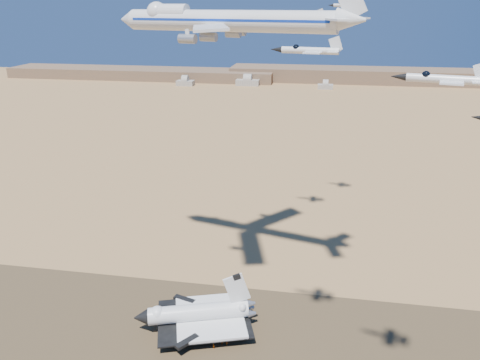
% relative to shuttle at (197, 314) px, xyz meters
% --- Properties ---
extents(ground, '(1200.00, 1200.00, 0.00)m').
position_rel_shuttle_xyz_m(ground, '(1.79, 0.15, -5.26)').
color(ground, '#A27B48').
rests_on(ground, ground).
extents(runway, '(600.00, 50.00, 0.06)m').
position_rel_shuttle_xyz_m(runway, '(1.79, 0.15, -5.23)').
color(runway, '#483724').
rests_on(runway, ground).
extents(ridgeline, '(960.00, 90.00, 18.00)m').
position_rel_shuttle_xyz_m(ridgeline, '(67.10, 527.46, 2.37)').
color(ridgeline, brown).
rests_on(ridgeline, ground).
extents(hangars, '(200.50, 29.50, 30.00)m').
position_rel_shuttle_xyz_m(hangars, '(-62.21, 478.59, -0.43)').
color(hangars, '#A29D90').
rests_on(hangars, ground).
extents(shuttle, '(40.17, 32.11, 19.57)m').
position_rel_shuttle_xyz_m(shuttle, '(0.00, 0.00, 0.00)').
color(shuttle, silver).
rests_on(shuttle, runway).
extents(carrier_747, '(82.22, 61.93, 20.46)m').
position_rel_shuttle_xyz_m(carrier_747, '(3.37, 26.79, 90.48)').
color(carrier_747, silver).
extents(crew_a, '(0.44, 0.62, 1.60)m').
position_rel_shuttle_xyz_m(crew_a, '(9.64, -6.96, -4.40)').
color(crew_a, '#C7510B').
rests_on(crew_a, runway).
extents(crew_b, '(0.57, 0.85, 1.64)m').
position_rel_shuttle_xyz_m(crew_b, '(11.28, -6.96, -4.38)').
color(crew_b, '#C7510B').
rests_on(crew_b, runway).
extents(crew_c, '(1.18, 1.14, 1.86)m').
position_rel_shuttle_xyz_m(crew_c, '(7.39, -9.11, -4.27)').
color(crew_c, '#C7510B').
rests_on(crew_c, runway).
extents(chase_jet_a, '(15.48, 8.68, 3.88)m').
position_rel_shuttle_xyz_m(chase_jet_a, '(32.34, -19.73, 86.20)').
color(chase_jet_a, silver).
extents(chase_jet_b, '(15.73, 9.03, 3.98)m').
position_rel_shuttle_xyz_m(chase_jet_b, '(55.84, -38.32, 83.53)').
color(chase_jet_b, silver).
extents(chase_jet_e, '(15.45, 8.32, 3.85)m').
position_rel_shuttle_xyz_m(chase_jet_e, '(28.29, 68.62, 90.70)').
color(chase_jet_e, silver).
extents(chase_jet_f, '(14.29, 8.05, 3.59)m').
position_rel_shuttle_xyz_m(chase_jet_f, '(44.17, 91.63, 94.79)').
color(chase_jet_f, silver).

